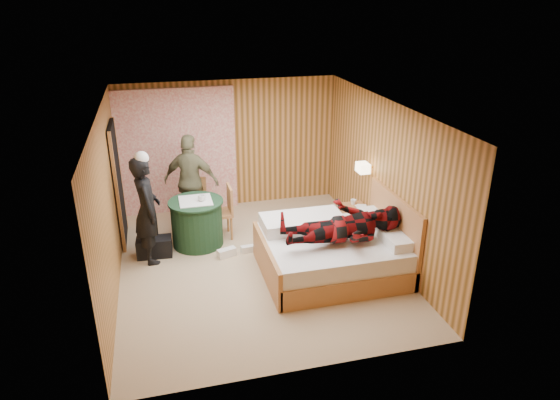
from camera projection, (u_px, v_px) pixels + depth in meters
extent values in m
cube|color=tan|center=(257.00, 263.00, 7.95)|extent=(4.20, 5.00, 0.01)
cube|color=white|center=(254.00, 108.00, 6.98)|extent=(4.20, 5.00, 0.01)
cube|color=#C1834A|center=(229.00, 145.00, 9.70)|extent=(4.20, 0.02, 2.50)
cube|color=#C1834A|center=(109.00, 204.00, 6.99)|extent=(0.02, 5.00, 2.50)
cube|color=#C1834A|center=(384.00, 179.00, 7.94)|extent=(0.02, 5.00, 2.50)
cube|color=white|center=(178.00, 152.00, 9.43)|extent=(2.20, 0.08, 2.40)
cube|color=black|center=(118.00, 184.00, 8.34)|extent=(0.06, 0.90, 2.05)
cylinder|color=gold|center=(367.00, 167.00, 8.30)|extent=(0.18, 0.04, 0.04)
cube|color=beige|center=(363.00, 168.00, 8.28)|extent=(0.18, 0.24, 0.16)
cube|color=#BA784C|center=(334.00, 263.00, 7.65)|extent=(2.12, 1.70, 0.32)
cube|color=silver|center=(335.00, 246.00, 7.54)|extent=(2.06, 1.63, 0.26)
cube|color=#BA784C|center=(266.00, 263.00, 7.36)|extent=(0.06, 1.70, 0.59)
cube|color=#BA784C|center=(394.00, 231.00, 7.71)|extent=(0.06, 1.70, 1.17)
cube|color=white|center=(398.00, 239.00, 7.29)|extent=(0.40, 0.58, 0.15)
cube|color=white|center=(375.00, 217.00, 8.01)|extent=(0.40, 0.58, 0.15)
cube|color=silver|center=(302.00, 222.00, 7.80)|extent=(1.27, 0.64, 0.19)
cube|color=#BA784C|center=(355.00, 222.00, 8.75)|extent=(0.40, 0.55, 0.55)
cube|color=#BA784C|center=(356.00, 213.00, 8.68)|extent=(0.42, 0.57, 0.03)
cylinder|color=#1D3F28|center=(197.00, 223.00, 8.41)|extent=(0.85, 0.85, 0.78)
cylinder|color=#1D3F28|center=(196.00, 202.00, 8.26)|extent=(0.92, 0.92, 0.03)
cube|color=white|center=(196.00, 201.00, 8.25)|extent=(0.70, 0.70, 0.01)
cube|color=#BA784C|center=(193.00, 206.00, 8.96)|extent=(0.53, 0.53, 0.05)
cube|color=#BA784C|center=(195.00, 189.00, 9.04)|extent=(0.41, 0.17, 0.46)
cylinder|color=#BA784C|center=(183.00, 221.00, 8.91)|extent=(0.04, 0.04, 0.43)
cylinder|color=#BA784C|center=(205.00, 214.00, 9.20)|extent=(0.04, 0.04, 0.43)
cube|color=#BA784C|center=(220.00, 213.00, 8.64)|extent=(0.43, 0.43, 0.05)
cube|color=#BA784C|center=(230.00, 199.00, 8.59)|extent=(0.05, 0.42, 0.46)
cylinder|color=#BA784C|center=(209.00, 223.00, 8.85)|extent=(0.04, 0.04, 0.43)
cylinder|color=#BA784C|center=(232.00, 229.00, 8.62)|extent=(0.04, 0.04, 0.43)
cube|color=black|center=(154.00, 247.00, 8.13)|extent=(0.58, 0.33, 0.32)
cube|color=white|center=(227.00, 253.00, 8.14)|extent=(0.33, 0.21, 0.14)
cube|color=white|center=(248.00, 249.00, 8.28)|extent=(0.25, 0.12, 0.11)
imported|color=black|center=(147.00, 210.00, 7.74)|extent=(0.48, 0.67, 1.74)
imported|color=#73704D|center=(191.00, 182.00, 8.92)|extent=(1.09, 0.80, 1.72)
imported|color=maroon|center=(344.00, 217.00, 7.16)|extent=(0.86, 0.67, 1.77)
imported|color=white|center=(357.00, 208.00, 8.60)|extent=(0.17, 0.23, 0.02)
imported|color=white|center=(357.00, 207.00, 8.59)|extent=(0.23, 0.27, 0.02)
imported|color=white|center=(353.00, 202.00, 8.74)|extent=(0.11, 0.11, 0.09)
imported|color=white|center=(202.00, 198.00, 8.21)|extent=(0.14, 0.14, 0.10)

